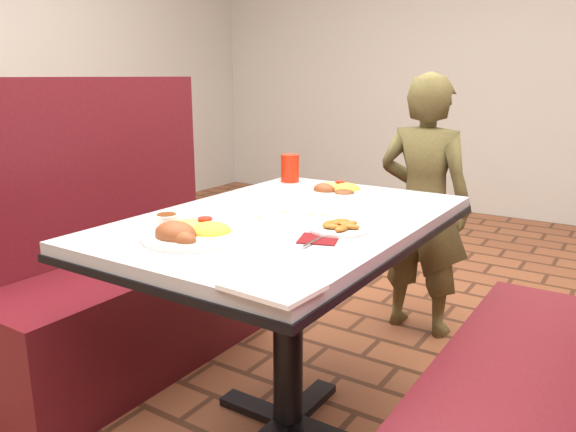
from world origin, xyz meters
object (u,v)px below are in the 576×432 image
(booth_bench_right, at_px, (547,415))
(red_tumbler, at_px, (290,168))
(diner_person, at_px, (424,206))
(booth_bench_left, at_px, (125,290))
(far_dinner_plate, at_px, (337,187))
(dining_table, at_px, (288,245))
(near_dinner_plate, at_px, (191,228))
(plantain_plate, at_px, (339,227))

(booth_bench_right, xyz_separation_m, red_tumbler, (-1.11, 0.50, 0.48))
(diner_person, distance_m, red_tumbler, 0.68)
(booth_bench_left, bearing_deg, far_dinner_plate, 27.17)
(dining_table, bearing_deg, near_dinner_plate, -103.11)
(booth_bench_right, distance_m, red_tumbler, 1.31)
(booth_bench_left, height_order, red_tumbler, booth_bench_left)
(dining_table, bearing_deg, diner_person, 84.69)
(far_dinner_plate, bearing_deg, near_dinner_plate, -93.56)
(near_dinner_plate, bearing_deg, dining_table, 76.89)
(diner_person, distance_m, near_dinner_plate, 1.37)
(near_dinner_plate, bearing_deg, plantain_plate, 43.85)
(booth_bench_right, bearing_deg, dining_table, 180.00)
(dining_table, distance_m, booth_bench_left, 0.86)
(booth_bench_left, distance_m, booth_bench_right, 1.60)
(plantain_plate, bearing_deg, red_tumbler, 133.19)
(diner_person, height_order, far_dinner_plate, diner_person)
(booth_bench_left, xyz_separation_m, diner_person, (0.89, 1.00, 0.27))
(dining_table, relative_size, booth_bench_right, 1.01)
(plantain_plate, bearing_deg, booth_bench_left, 176.16)
(booth_bench_left, height_order, diner_person, diner_person)
(booth_bench_left, bearing_deg, booth_bench_right, 0.00)
(diner_person, bearing_deg, dining_table, 86.43)
(dining_table, height_order, booth_bench_left, booth_bench_left)
(plantain_plate, bearing_deg, diner_person, 96.65)
(diner_person, xyz_separation_m, far_dinner_plate, (-0.13, -0.60, 0.17))
(dining_table, xyz_separation_m, near_dinner_plate, (-0.08, -0.36, 0.13))
(booth_bench_right, xyz_separation_m, diner_person, (-0.71, 1.00, 0.27))
(dining_table, distance_m, near_dinner_plate, 0.39)
(diner_person, xyz_separation_m, near_dinner_plate, (-0.18, -1.35, 0.18))
(dining_table, distance_m, plantain_plate, 0.25)
(booth_bench_right, height_order, diner_person, diner_person)
(near_dinner_plate, relative_size, red_tumbler, 2.46)
(near_dinner_plate, distance_m, red_tumbler, 0.89)
(booth_bench_left, relative_size, booth_bench_right, 1.00)
(diner_person, height_order, plantain_plate, diner_person)
(booth_bench_left, xyz_separation_m, plantain_plate, (1.01, -0.07, 0.43))
(booth_bench_left, bearing_deg, dining_table, 0.00)
(booth_bench_left, relative_size, near_dinner_plate, 4.31)
(diner_person, relative_size, far_dinner_plate, 4.79)
(dining_table, relative_size, plantain_plate, 7.06)
(booth_bench_left, height_order, booth_bench_right, same)
(booth_bench_left, distance_m, far_dinner_plate, 0.96)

